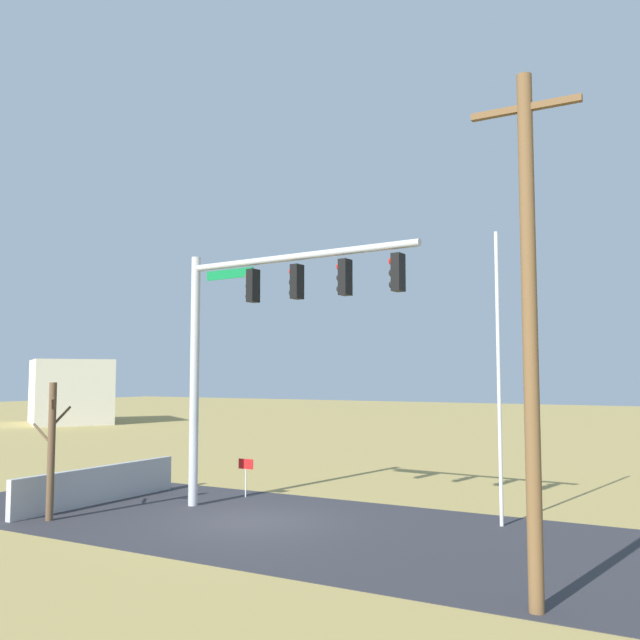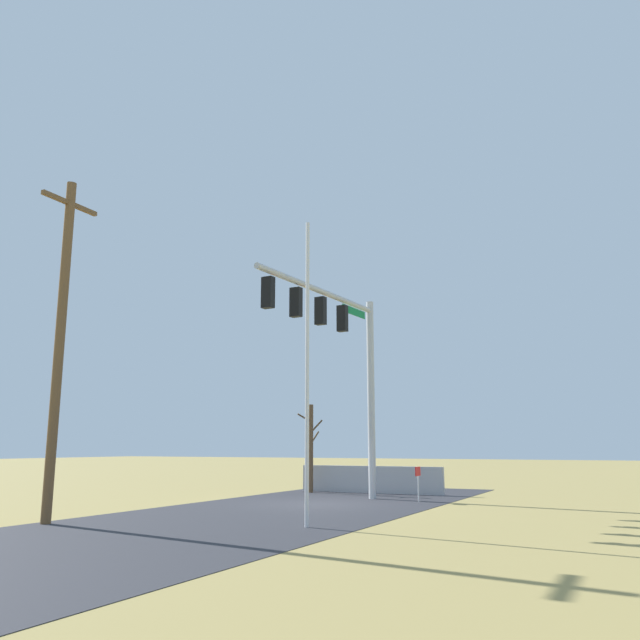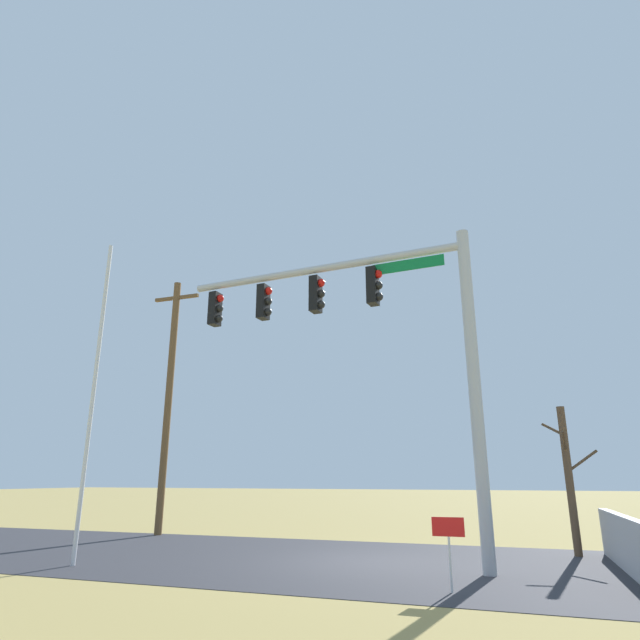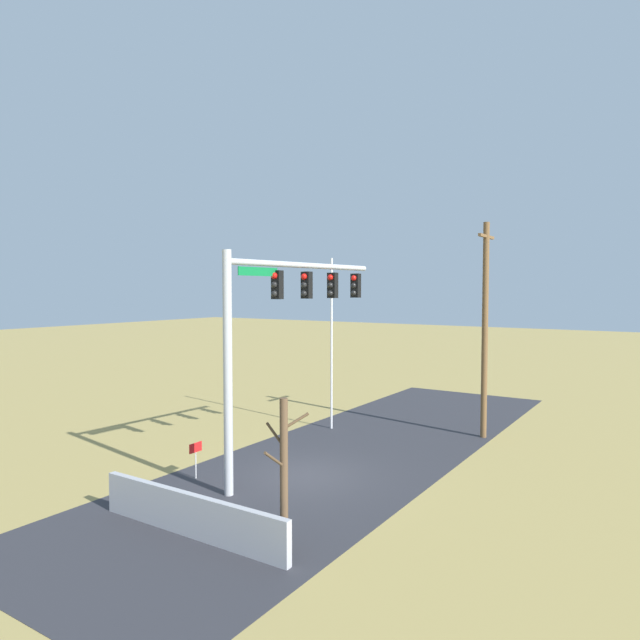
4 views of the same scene
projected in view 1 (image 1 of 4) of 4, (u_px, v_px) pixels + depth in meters
The scene contains 10 objects.
ground_plane at pixel (252, 521), 18.59m from camera, with size 160.00×160.00×0.00m, color #9E894C.
road_surface at pixel (389, 538), 16.62m from camera, with size 28.00×8.00×0.01m, color #2D2D33.
sidewalk_corner at pixel (167, 503), 21.28m from camera, with size 6.00×6.00×0.01m, color #B7B5AD.
retaining_fence at pixel (99, 485), 21.17m from camera, with size 0.20×6.28×1.12m, color #A8A8AD.
signal_mast at pixel (256, 321), 19.89m from camera, with size 7.72×0.87×7.54m.
flagpole at pixel (499, 377), 18.27m from camera, with size 0.10×0.10×7.75m, color silver.
utility_pole at pixel (530, 326), 11.79m from camera, with size 1.90×0.26×9.17m.
bare_tree at pixel (51, 449), 18.81m from camera, with size 1.27×1.02×3.72m.
open_sign at pixel (246, 469), 22.29m from camera, with size 0.56×0.04×1.22m.
distant_building at pixel (70, 391), 56.57m from camera, with size 7.73×5.87×5.15m, color beige.
Camera 1 is at (-10.94, 15.59, 3.92)m, focal length 38.91 mm.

